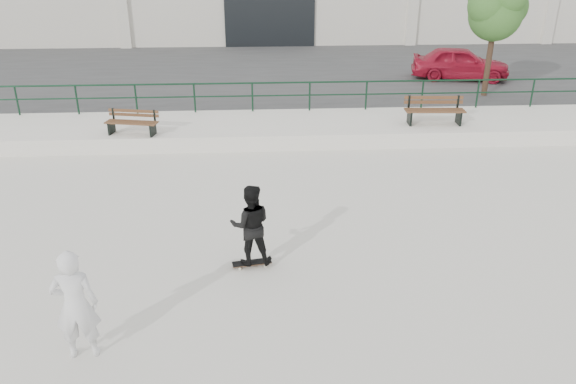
{
  "coord_description": "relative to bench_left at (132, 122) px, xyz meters",
  "views": [
    {
      "loc": [
        -0.89,
        -8.38,
        5.99
      ],
      "look_at": [
        -0.28,
        2.0,
        1.32
      ],
      "focal_mm": 35.0,
      "sensor_mm": 36.0,
      "label": 1
    }
  ],
  "objects": [
    {
      "name": "bench_left",
      "position": [
        0.0,
        0.0,
        0.0
      ],
      "size": [
        1.67,
        0.79,
        0.74
      ],
      "rotation": [
        0.0,
        0.0,
        -0.21
      ],
      "color": "#57331E",
      "rests_on": "ledge"
    },
    {
      "name": "seated_skater",
      "position": [
        1.01,
        -9.65,
        0.07
      ],
      "size": [
        0.73,
        0.53,
        1.88
      ],
      "primitive_type": "imported",
      "rotation": [
        0.0,
        0.0,
        3.26
      ],
      "color": "silver",
      "rests_on": "ground"
    },
    {
      "name": "red_car",
      "position": [
        12.6,
        6.79,
        0.32
      ],
      "size": [
        4.31,
        2.48,
        1.38
      ],
      "primitive_type": "imported",
      "rotation": [
        0.0,
        0.0,
        1.35
      ],
      "color": "#A8142B",
      "rests_on": "parking_strip"
    },
    {
      "name": "standing_skater",
      "position": [
        3.66,
        -7.16,
        0.06
      ],
      "size": [
        0.83,
        0.66,
        1.67
      ],
      "primitive_type": "imported",
      "rotation": [
        0.0,
        0.0,
        3.17
      ],
      "color": "black",
      "rests_on": "skateboard"
    },
    {
      "name": "railing",
      "position": [
        4.7,
        2.3,
        0.38
      ],
      "size": [
        28.0,
        0.06,
        1.03
      ],
      "color": "#12311E",
      "rests_on": "ledge"
    },
    {
      "name": "tree",
      "position": [
        12.69,
        4.02,
        2.87
      ],
      "size": [
        2.43,
        2.16,
        4.32
      ],
      "color": "#453122",
      "rests_on": "parking_strip"
    },
    {
      "name": "ledge",
      "position": [
        4.7,
        1.0,
        -0.62
      ],
      "size": [
        30.0,
        3.0,
        0.5
      ],
      "primitive_type": "cube",
      "color": "silver",
      "rests_on": "ground"
    },
    {
      "name": "ground",
      "position": [
        4.7,
        -8.5,
        -0.87
      ],
      "size": [
        120.0,
        120.0,
        0.0
      ],
      "primitive_type": "plane",
      "color": "silver",
      "rests_on": "ground"
    },
    {
      "name": "parking_strip",
      "position": [
        4.7,
        9.5,
        -0.62
      ],
      "size": [
        60.0,
        14.0,
        0.5
      ],
      "primitive_type": "cube",
      "color": "#3A3A3A",
      "rests_on": "ground"
    },
    {
      "name": "bench_right",
      "position": [
        9.61,
        0.52,
        0.07
      ],
      "size": [
        1.95,
        0.67,
        0.89
      ],
      "rotation": [
        0.0,
        0.0,
        -0.06
      ],
      "color": "#57331E",
      "rests_on": "ledge"
    },
    {
      "name": "skateboard",
      "position": [
        3.66,
        -7.16,
        -0.79
      ],
      "size": [
        0.8,
        0.33,
        0.09
      ],
      "rotation": [
        0.0,
        0.0,
        0.17
      ],
      "color": "black",
      "rests_on": "ground"
    }
  ]
}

